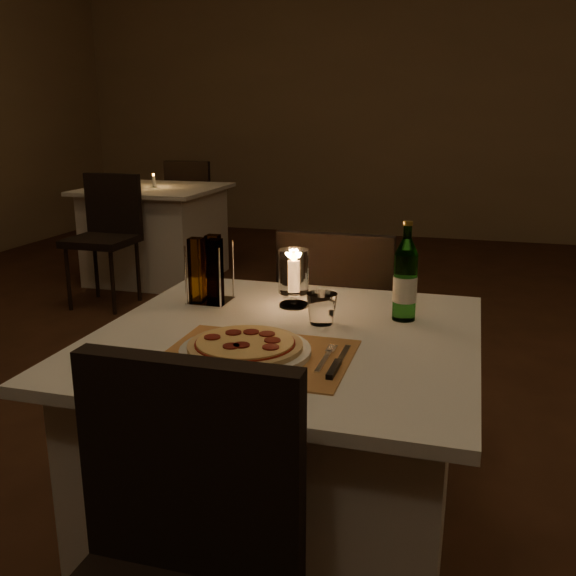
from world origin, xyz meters
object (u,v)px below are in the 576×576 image
(chair_far, at_px, (339,321))
(neighbor_table_left, at_px, (157,233))
(chair_near, at_px, (169,572))
(pizza, at_px, (245,344))
(water_bottle, at_px, (405,281))
(hurricane_candle, at_px, (294,273))
(tumbler, at_px, (322,309))
(main_table, at_px, (286,456))
(plate, at_px, (245,351))

(chair_far, distance_m, neighbor_table_left, 3.06)
(chair_near, relative_size, pizza, 3.21)
(water_bottle, xyz_separation_m, hurricane_candle, (-0.33, 0.04, -0.01))
(chair_near, height_order, pizza, chair_near)
(tumbler, bearing_deg, neighbor_table_left, 124.90)
(main_table, relative_size, tumbler, 11.57)
(neighbor_table_left, bearing_deg, tumbler, -55.10)
(main_table, distance_m, chair_far, 0.74)
(pizza, height_order, hurricane_candle, hurricane_candle)
(chair_far, relative_size, water_bottle, 3.20)
(chair_far, bearing_deg, hurricane_candle, -95.66)
(chair_near, relative_size, hurricane_candle, 5.12)
(pizza, distance_m, tumbler, 0.31)
(pizza, bearing_deg, water_bottle, 48.90)
(tumbler, xyz_separation_m, water_bottle, (0.22, 0.10, 0.07))
(plate, distance_m, water_bottle, 0.52)
(main_table, distance_m, pizza, 0.44)
(plate, xyz_separation_m, hurricane_candle, (0.00, 0.42, 0.09))
(hurricane_candle, relative_size, neighbor_table_left, 0.18)
(chair_far, height_order, pizza, chair_far)
(water_bottle, height_order, hurricane_candle, water_bottle)
(plate, bearing_deg, tumbler, 67.07)
(plate, bearing_deg, chair_far, 86.80)
(tumbler, distance_m, hurricane_candle, 0.19)
(chair_far, relative_size, plate, 2.81)
(main_table, height_order, pizza, pizza)
(plate, distance_m, hurricane_candle, 0.43)
(main_table, xyz_separation_m, neighbor_table_left, (-1.97, 3.04, 0.00))
(tumbler, relative_size, hurricane_candle, 0.49)
(plate, bearing_deg, hurricane_candle, 89.56)
(chair_far, xyz_separation_m, tumbler, (0.07, -0.61, 0.23))
(chair_far, bearing_deg, plate, -93.20)
(chair_near, bearing_deg, main_table, 90.00)
(pizza, bearing_deg, neighbor_table_left, 120.86)
(main_table, relative_size, hurricane_candle, 5.69)
(neighbor_table_left, bearing_deg, chair_near, -62.27)
(main_table, height_order, water_bottle, water_bottle)
(plate, distance_m, tumbler, 0.31)
(water_bottle, bearing_deg, neighbor_table_left, 128.60)
(chair_near, distance_m, water_bottle, 1.01)
(chair_far, bearing_deg, pizza, -93.19)
(main_table, bearing_deg, water_bottle, 35.76)
(main_table, distance_m, tumbler, 0.43)
(plate, xyz_separation_m, neighbor_table_left, (-1.92, 3.22, -0.38))
(tumbler, bearing_deg, plate, -112.93)
(chair_far, height_order, neighbor_table_left, chair_far)
(main_table, xyz_separation_m, water_bottle, (0.29, 0.21, 0.48))
(chair_far, xyz_separation_m, hurricane_candle, (-0.05, -0.47, 0.29))
(main_table, relative_size, pizza, 3.57)
(neighbor_table_left, bearing_deg, hurricane_candle, -55.44)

